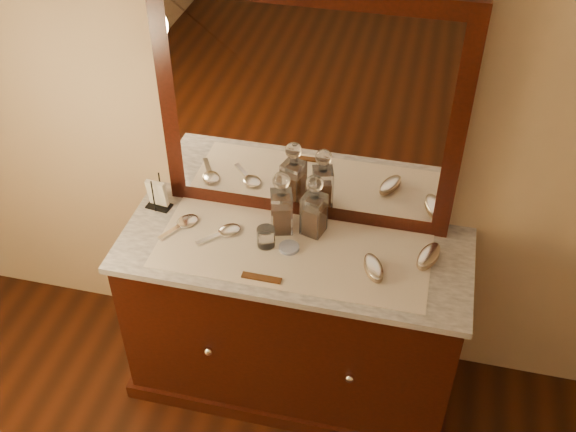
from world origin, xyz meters
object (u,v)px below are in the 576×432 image
object	(u,v)px
napkin_rack	(157,195)
decanter_right	(314,211)
brush_far	(429,256)
decanter_left	(281,208)
hand_mirror_inner	(226,232)
pin_dish	(289,248)
hand_mirror_outer	(184,223)
brush_near	(373,268)
comb	(262,278)
dresser_cabinet	(293,320)
mirror_frame	(309,111)

from	to	relation	value
napkin_rack	decanter_right	bearing A→B (deg)	-0.82
brush_far	decanter_left	bearing A→B (deg)	175.27
decanter_right	hand_mirror_inner	size ratio (longest dim) A/B	1.58
pin_dish	decanter_right	distance (m)	0.18
napkin_rack	hand_mirror_outer	size ratio (longest dim) A/B	0.79
brush_near	comb	bearing A→B (deg)	-161.79
comb	napkin_rack	bearing A→B (deg)	149.80
napkin_rack	brush_far	xyz separation A→B (m)	(1.17, -0.08, -0.04)
dresser_cabinet	mirror_frame	size ratio (longest dim) A/B	1.17
mirror_frame	pin_dish	bearing A→B (deg)	-93.51
pin_dish	mirror_frame	bearing A→B (deg)	86.49
comb	decanter_right	xyz separation A→B (m)	(0.14, 0.32, 0.11)
hand_mirror_inner	decanter_right	bearing A→B (deg)	15.11
pin_dish	brush_far	bearing A→B (deg)	6.41
decanter_right	hand_mirror_inner	xyz separation A→B (m)	(-0.35, -0.09, -0.10)
mirror_frame	brush_far	xyz separation A→B (m)	(0.54, -0.20, -0.47)
comb	brush_far	size ratio (longest dim) A/B	0.90
pin_dish	comb	world-z (taller)	pin_dish
pin_dish	hand_mirror_outer	distance (m)	0.47
hand_mirror_outer	brush_near	bearing A→B (deg)	-6.94
mirror_frame	hand_mirror_outer	bearing A→B (deg)	-155.99
hand_mirror_inner	comb	bearing A→B (deg)	-46.15
napkin_rack	brush_far	world-z (taller)	napkin_rack
pin_dish	hand_mirror_outer	bearing A→B (deg)	174.30
napkin_rack	brush_far	bearing A→B (deg)	-3.73
brush_far	mirror_frame	bearing A→B (deg)	159.71
napkin_rack	brush_near	world-z (taller)	napkin_rack
pin_dish	hand_mirror_inner	bearing A→B (deg)	173.11
brush_far	hand_mirror_outer	distance (m)	1.02
pin_dish	decanter_left	size ratio (longest dim) A/B	0.29
pin_dish	decanter_left	world-z (taller)	decanter_left
pin_dish	napkin_rack	size ratio (longest dim) A/B	0.52
napkin_rack	decanter_left	world-z (taller)	decanter_left
napkin_rack	hand_mirror_outer	distance (m)	0.18
pin_dish	hand_mirror_inner	xyz separation A→B (m)	(-0.28, 0.03, 0.00)
pin_dish	brush_far	xyz separation A→B (m)	(0.55, 0.06, 0.01)
comb	hand_mirror_outer	bearing A→B (deg)	150.05
comb	napkin_rack	distance (m)	0.64
pin_dish	decanter_right	world-z (taller)	decanter_right
hand_mirror_inner	mirror_frame	bearing A→B (deg)	37.64
decanter_right	hand_mirror_inner	distance (m)	0.38
comb	hand_mirror_inner	bearing A→B (deg)	134.36
comb	decanter_left	world-z (taller)	decanter_left
napkin_rack	hand_mirror_outer	world-z (taller)	napkin_rack
decanter_right	brush_far	size ratio (longest dim) A/B	1.64
comb	napkin_rack	xyz separation A→B (m)	(-0.55, 0.33, 0.06)
brush_far	napkin_rack	bearing A→B (deg)	176.27
comb	brush_near	xyz separation A→B (m)	(0.41, 0.14, 0.02)
decanter_right	brush_near	distance (m)	0.34
comb	pin_dish	bearing A→B (deg)	71.68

